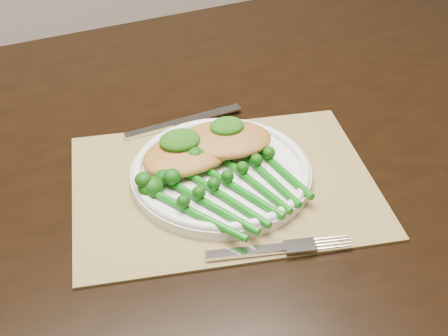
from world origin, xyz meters
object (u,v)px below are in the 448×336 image
object	(u,v)px
dining_table	(185,315)
dinner_plate	(221,172)
placemat	(224,185)
broccolini_bundle	(240,190)
chicken_fillet_left	(189,153)

from	to	relation	value
dining_table	dinner_plate	xyz separation A→B (m)	(0.04, -0.09, 0.39)
placemat	broccolini_bundle	size ratio (longest dim) A/B	1.74
placemat	broccolini_bundle	distance (m)	0.05
chicken_fillet_left	broccolini_bundle	distance (m)	0.10
broccolini_bundle	dinner_plate	bearing A→B (deg)	75.06
dinner_plate	broccolini_bundle	distance (m)	0.05
dining_table	broccolini_bundle	distance (m)	0.42
dining_table	placemat	world-z (taller)	placemat
placemat	chicken_fillet_left	xyz separation A→B (m)	(-0.03, 0.05, 0.03)
dining_table	broccolini_bundle	size ratio (longest dim) A/B	7.09
placemat	dining_table	bearing A→B (deg)	121.09
dinner_plate	broccolini_bundle	size ratio (longest dim) A/B	1.06
dining_table	broccolini_bundle	bearing A→B (deg)	-75.56
dining_table	placemat	bearing A→B (deg)	-72.15
dinner_plate	broccolini_bundle	world-z (taller)	broccolini_bundle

